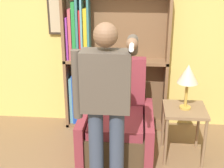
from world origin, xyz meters
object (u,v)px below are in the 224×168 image
at_px(bookcase, 102,64).
at_px(side_table, 184,116).
at_px(person_standing, 106,100).
at_px(armchair, 117,127).
at_px(table_lamp, 188,75).

relative_size(bookcase, side_table, 3.05).
bearing_deg(person_standing, armchair, 85.17).
bearing_deg(bookcase, table_lamp, -34.92).
bearing_deg(side_table, armchair, 177.79).
bearing_deg(side_table, table_lamp, -135.00).
bearing_deg(person_standing, bookcase, 98.18).
bearing_deg(armchair, side_table, -2.21).
bearing_deg(table_lamp, side_table, 45.00).
distance_m(armchair, person_standing, 0.99).
distance_m(bookcase, armchair, 0.97).
relative_size(armchair, table_lamp, 2.14).
xyz_separation_m(armchair, table_lamp, (0.81, -0.03, 0.71)).
xyz_separation_m(armchair, person_standing, (-0.06, -0.72, 0.68)).
xyz_separation_m(side_table, table_lamp, (-0.00, -0.00, 0.52)).
xyz_separation_m(bookcase, side_table, (1.07, -0.75, -0.40)).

